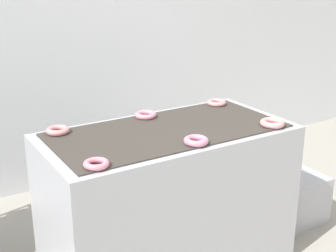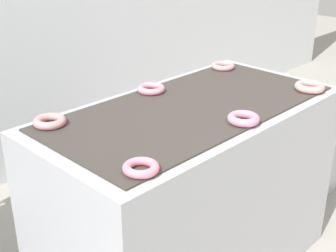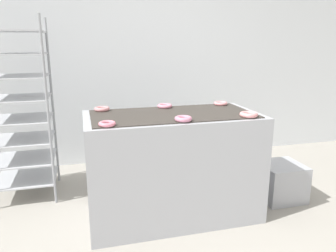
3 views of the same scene
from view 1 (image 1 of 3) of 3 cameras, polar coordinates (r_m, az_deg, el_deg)
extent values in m
cube|color=silver|center=(3.90, -11.98, 12.72)|extent=(8.00, 0.05, 2.80)
cube|color=#A8AAB2|center=(2.85, 0.00, -9.18)|extent=(1.44, 0.73, 0.91)
cube|color=#38332D|center=(2.67, 0.00, -0.49)|extent=(1.33, 0.64, 0.01)
cube|color=#262628|center=(2.75, 10.70, -6.37)|extent=(0.12, 0.07, 0.10)
cube|color=#A8AAB2|center=(3.61, 15.02, -8.39)|extent=(0.39, 0.38, 0.35)
torus|color=pink|center=(2.20, -8.74, -4.57)|extent=(0.12, 0.12, 0.03)
torus|color=pink|center=(2.45, 3.45, -1.80)|extent=(0.13, 0.13, 0.03)
torus|color=pink|center=(2.78, 12.61, 0.37)|extent=(0.14, 0.14, 0.04)
torus|color=#CF8689|center=(2.67, -13.29, -0.52)|extent=(0.13, 0.13, 0.03)
torus|color=pink|center=(2.88, -2.69, 1.38)|extent=(0.13, 0.13, 0.03)
torus|color=pink|center=(3.15, 5.96, 2.86)|extent=(0.13, 0.13, 0.03)
camera|label=2|loc=(0.89, -39.99, 6.18)|focal=50.00mm
camera|label=3|loc=(0.78, 84.31, -22.92)|focal=35.00mm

